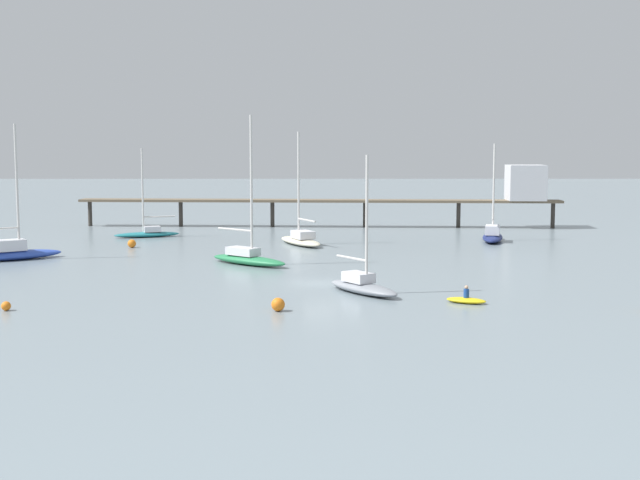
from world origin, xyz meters
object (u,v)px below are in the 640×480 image
Objects in this scene: dinghy_yellow at (466,300)px; pier at (444,190)px; sailboat_gray at (362,284)px; sailboat_cream at (301,238)px; mooring_buoy_near at (132,244)px; mooring_buoy_far at (278,305)px; sailboat_navy at (493,234)px; sailboat_blue at (13,251)px; mooring_buoy_mid at (6,306)px; sailboat_teal at (148,232)px; sailboat_green at (248,256)px.

pier is at bearing 83.15° from dinghy_yellow.
sailboat_gray is (-12.55, -47.20, -3.96)m from pier.
dinghy_yellow is at bearing -71.08° from sailboat_cream.
dinghy_yellow is at bearing -47.32° from mooring_buoy_near.
mooring_buoy_far is (-11.91, -2.68, 0.20)m from dinghy_yellow.
sailboat_cream is 13.66× the size of mooring_buoy_far.
sailboat_blue is (-45.28, -14.48, 0.06)m from sailboat_navy.
sailboat_blue is at bearing -133.42° from mooring_buoy_near.
sailboat_cream reaches higher than dinghy_yellow.
mooring_buoy_far is at bearing -0.94° from mooring_buoy_mid.
mooring_buoy_near is at bearing -87.88° from sailboat_teal.
sailboat_cream is 19.64× the size of mooring_buoy_mid.
sailboat_gray is 29.02m from sailboat_cream.
sailboat_navy reaches higher than dinghy_yellow.
dinghy_yellow is at bearing -96.85° from pier.
mooring_buoy_mid is (-17.39, -34.80, -0.38)m from sailboat_cream.
pier reaches higher than dinghy_yellow.
dinghy_yellow is 28.59m from mooring_buoy_mid.
sailboat_teal reaches higher than dinghy_yellow.
sailboat_teal is 48.89m from dinghy_yellow.
mooring_buoy_mid is (7.76, -23.46, -0.49)m from sailboat_blue.
sailboat_blue is 14.51× the size of mooring_buoy_near.
sailboat_teal is 16.77× the size of mooring_buoy_mid.
sailboat_cream reaches higher than sailboat_navy.
mooring_buoy_far reaches higher than mooring_buoy_mid.
sailboat_teal is at bearing 120.00° from sailboat_green.
sailboat_gray reaches higher than dinghy_yellow.
sailboat_navy is at bearing 64.08° from sailboat_gray.
mooring_buoy_mid is (-28.49, -2.41, 0.08)m from dinghy_yellow.
sailboat_blue is 12.41m from mooring_buoy_near.
sailboat_blue is at bearing 149.85° from dinghy_yellow.
mooring_buoy_mid is at bearing -122.79° from sailboat_green.
mooring_buoy_near is (-36.75, -5.46, -0.31)m from sailboat_navy.
sailboat_navy is 3.60× the size of dinghy_yellow.
sailboat_gray is 33.86m from mooring_buoy_near.
sailboat_navy reaches higher than mooring_buoy_far.
sailboat_cream is 4.01× the size of dinghy_yellow.
sailboat_gray is 7.45m from dinghy_yellow.
sailboat_cream is at bearing 73.51° from sailboat_green.
mooring_buoy_mid is at bearing -122.98° from pier.
sailboat_navy reaches higher than mooring_buoy_near.
sailboat_teal is (-17.00, 7.62, -0.09)m from sailboat_cream.
sailboat_green is 1.10× the size of sailboat_cream.
sailboat_gray is 0.79× the size of sailboat_blue.
sailboat_green is 1.05× the size of sailboat_blue.
dinghy_yellow is at bearing -49.46° from sailboat_green.
sailboat_teal reaches higher than pier.
sailboat_teal reaches higher than sailboat_gray.
pier is 102.24× the size of mooring_buoy_mid.
sailboat_blue reaches higher than pier.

